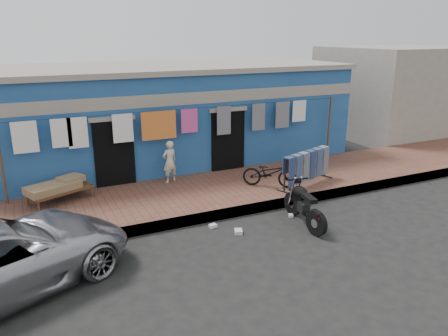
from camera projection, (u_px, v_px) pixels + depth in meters
ground at (263, 243)px, 9.48m from camera, size 80.00×80.00×0.00m
sidewalk at (209, 194)px, 12.03m from camera, size 28.00×3.00×0.25m
curb at (232, 212)px, 10.78m from camera, size 28.00×0.10×0.25m
building at (162, 114)px, 15.02m from camera, size 12.20×5.20×3.36m
neighbor_right at (399, 91)px, 19.44m from camera, size 6.00×5.00×3.80m
clothesline at (175, 126)px, 12.42m from camera, size 10.06×0.06×2.10m
seated_person at (170, 162)px, 12.44m from camera, size 0.50×0.39×1.22m
bicycle at (270, 170)px, 12.11m from camera, size 1.50×1.33×0.97m
motorcycle at (305, 204)px, 10.28m from camera, size 1.05×1.74×1.01m
charpoy at (60, 191)px, 11.10m from camera, size 2.18×1.93×0.55m
jeans_rack at (306, 167)px, 12.29m from camera, size 2.32×1.70×0.99m
litter_a at (213, 226)px, 10.23m from camera, size 0.19×0.16×0.08m
litter_b at (291, 216)px, 10.82m from camera, size 0.15×0.17×0.07m
litter_c at (238, 232)px, 9.93m from camera, size 0.24×0.27×0.09m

